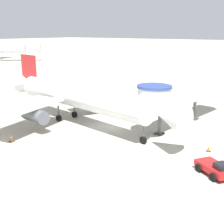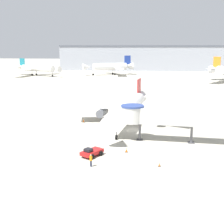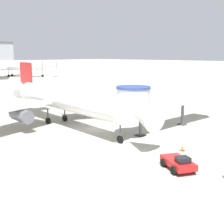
{
  "view_description": "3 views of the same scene",
  "coord_description": "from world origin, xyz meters",
  "px_view_note": "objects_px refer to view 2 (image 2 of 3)",
  "views": [
    {
      "loc": [
        -31.68,
        -24.42,
        12.47
      ],
      "look_at": [
        -0.22,
        -0.49,
        2.11
      ],
      "focal_mm": 50.0,
      "sensor_mm": 36.0,
      "label": 1
    },
    {
      "loc": [
        2.33,
        -60.97,
        16.28
      ],
      "look_at": [
        -4.31,
        -2.98,
        4.21
      ],
      "focal_mm": 50.0,
      "sensor_mm": 36.0,
      "label": 2
    },
    {
      "loc": [
        -29.21,
        -29.5,
        10.1
      ],
      "look_at": [
        1.39,
        -1.83,
        2.36
      ],
      "focal_mm": 50.0,
      "sensor_mm": 36.0,
      "label": 3
    }
  ],
  "objects_px": {
    "jet_bridge": "(168,116)",
    "background_jet_teal_tail": "(37,68)",
    "main_airplane": "(130,107)",
    "traffic_cone_port_wing": "(84,120)",
    "pushback_tug_red": "(92,152)",
    "traffic_cone_near_nose": "(126,150)",
    "background_jet_blue_tail": "(111,67)",
    "ground_crew_marshaller": "(91,160)",
    "traffic_cone_apron_front": "(159,164)"
  },
  "relations": [
    {
      "from": "jet_bridge",
      "to": "traffic_cone_near_nose",
      "type": "height_order",
      "value": "jet_bridge"
    },
    {
      "from": "pushback_tug_red",
      "to": "background_jet_teal_tail",
      "type": "xyz_separation_m",
      "value": [
        -56.9,
        133.96,
        3.7
      ]
    },
    {
      "from": "traffic_cone_apron_front",
      "to": "background_jet_blue_tail",
      "type": "bearing_deg",
      "value": 99.37
    },
    {
      "from": "traffic_cone_apron_front",
      "to": "traffic_cone_near_nose",
      "type": "xyz_separation_m",
      "value": [
        -4.99,
        5.54,
        0.07
      ]
    },
    {
      "from": "pushback_tug_red",
      "to": "traffic_cone_port_wing",
      "type": "bearing_deg",
      "value": 135.87
    },
    {
      "from": "jet_bridge",
      "to": "traffic_cone_apron_front",
      "type": "relative_size",
      "value": 31.69
    },
    {
      "from": "pushback_tug_red",
      "to": "ground_crew_marshaller",
      "type": "distance_m",
      "value": 4.25
    },
    {
      "from": "traffic_cone_apron_front",
      "to": "jet_bridge",
      "type": "bearing_deg",
      "value": 81.53
    },
    {
      "from": "pushback_tug_red",
      "to": "ground_crew_marshaller",
      "type": "height_order",
      "value": "ground_crew_marshaller"
    },
    {
      "from": "jet_bridge",
      "to": "traffic_cone_apron_front",
      "type": "bearing_deg",
      "value": -93.7
    },
    {
      "from": "main_airplane",
      "to": "traffic_cone_port_wing",
      "type": "bearing_deg",
      "value": -174.95
    },
    {
      "from": "traffic_cone_port_wing",
      "to": "ground_crew_marshaller",
      "type": "distance_m",
      "value": 26.7
    },
    {
      "from": "background_jet_blue_tail",
      "to": "jet_bridge",
      "type": "bearing_deg",
      "value": -14.8
    },
    {
      "from": "traffic_cone_port_wing",
      "to": "background_jet_teal_tail",
      "type": "height_order",
      "value": "background_jet_teal_tail"
    },
    {
      "from": "traffic_cone_apron_front",
      "to": "background_jet_teal_tail",
      "type": "xyz_separation_m",
      "value": [
        -67.05,
        136.96,
        4.08
      ]
    },
    {
      "from": "traffic_cone_near_nose",
      "to": "background_jet_blue_tail",
      "type": "xyz_separation_m",
      "value": [
        -19.37,
        142.09,
        4.69
      ]
    },
    {
      "from": "jet_bridge",
      "to": "traffic_cone_near_nose",
      "type": "bearing_deg",
      "value": -131.17
    },
    {
      "from": "pushback_tug_red",
      "to": "traffic_cone_near_nose",
      "type": "distance_m",
      "value": 5.76
    },
    {
      "from": "main_airplane",
      "to": "background_jet_teal_tail",
      "type": "height_order",
      "value": "background_jet_teal_tail"
    },
    {
      "from": "main_airplane",
      "to": "jet_bridge",
      "type": "xyz_separation_m",
      "value": [
        7.43,
        -12.12,
        0.91
      ]
    },
    {
      "from": "ground_crew_marshaller",
      "to": "background_jet_blue_tail",
      "type": "xyz_separation_m",
      "value": [
        -14.87,
        148.8,
        4.01
      ]
    },
    {
      "from": "traffic_cone_near_nose",
      "to": "traffic_cone_port_wing",
      "type": "relative_size",
      "value": 0.92
    },
    {
      "from": "traffic_cone_port_wing",
      "to": "background_jet_teal_tail",
      "type": "distance_m",
      "value": 123.4
    },
    {
      "from": "traffic_cone_port_wing",
      "to": "background_jet_blue_tail",
      "type": "distance_m",
      "value": 123.27
    },
    {
      "from": "main_airplane",
      "to": "background_jet_teal_tail",
      "type": "distance_m",
      "value": 128.38
    },
    {
      "from": "background_jet_teal_tail",
      "to": "traffic_cone_port_wing",
      "type": "bearing_deg",
      "value": -127.35
    },
    {
      "from": "traffic_cone_apron_front",
      "to": "ground_crew_marshaller",
      "type": "xyz_separation_m",
      "value": [
        -9.49,
        -1.18,
        0.75
      ]
    },
    {
      "from": "main_airplane",
      "to": "jet_bridge",
      "type": "height_order",
      "value": "main_airplane"
    },
    {
      "from": "main_airplane",
      "to": "traffic_cone_apron_front",
      "type": "relative_size",
      "value": 52.24
    },
    {
      "from": "traffic_cone_port_wing",
      "to": "background_jet_teal_tail",
      "type": "bearing_deg",
      "value": 114.51
    },
    {
      "from": "jet_bridge",
      "to": "traffic_cone_near_nose",
      "type": "distance_m",
      "value": 10.36
    },
    {
      "from": "main_airplane",
      "to": "background_jet_blue_tail",
      "type": "height_order",
      "value": "background_jet_blue_tail"
    },
    {
      "from": "traffic_cone_near_nose",
      "to": "ground_crew_marshaller",
      "type": "height_order",
      "value": "ground_crew_marshaller"
    },
    {
      "from": "traffic_cone_port_wing",
      "to": "background_jet_blue_tail",
      "type": "relative_size",
      "value": 0.03
    },
    {
      "from": "background_jet_blue_tail",
      "to": "traffic_cone_port_wing",
      "type": "bearing_deg",
      "value": -21.78
    },
    {
      "from": "jet_bridge",
      "to": "background_jet_teal_tail",
      "type": "height_order",
      "value": "background_jet_teal_tail"
    },
    {
      "from": "jet_bridge",
      "to": "background_jet_teal_tail",
      "type": "relative_size",
      "value": 0.6
    },
    {
      "from": "traffic_cone_apron_front",
      "to": "traffic_cone_near_nose",
      "type": "distance_m",
      "value": 7.45
    },
    {
      "from": "jet_bridge",
      "to": "traffic_cone_port_wing",
      "type": "xyz_separation_m",
      "value": [
        -17.69,
        12.63,
        -4.22
      ]
    },
    {
      "from": "pushback_tug_red",
      "to": "traffic_cone_port_wing",
      "type": "xyz_separation_m",
      "value": [
        -5.73,
        21.73,
        -0.28
      ]
    },
    {
      "from": "traffic_cone_port_wing",
      "to": "ground_crew_marshaller",
      "type": "relative_size",
      "value": 0.46
    },
    {
      "from": "traffic_cone_apron_front",
      "to": "ground_crew_marshaller",
      "type": "height_order",
      "value": "ground_crew_marshaller"
    },
    {
      "from": "jet_bridge",
      "to": "background_jet_blue_tail",
      "type": "height_order",
      "value": "background_jet_blue_tail"
    },
    {
      "from": "background_jet_blue_tail",
      "to": "background_jet_teal_tail",
      "type": "distance_m",
      "value": 44.0
    },
    {
      "from": "ground_crew_marshaller",
      "to": "main_airplane",
      "type": "bearing_deg",
      "value": -62.17
    },
    {
      "from": "traffic_cone_port_wing",
      "to": "ground_crew_marshaller",
      "type": "height_order",
      "value": "ground_crew_marshaller"
    },
    {
      "from": "jet_bridge",
      "to": "traffic_cone_near_nose",
      "type": "relative_size",
      "value": 25.68
    },
    {
      "from": "jet_bridge",
      "to": "ground_crew_marshaller",
      "type": "distance_m",
      "value": 17.8
    },
    {
      "from": "main_airplane",
      "to": "pushback_tug_red",
      "type": "height_order",
      "value": "main_airplane"
    },
    {
      "from": "traffic_cone_near_nose",
      "to": "background_jet_blue_tail",
      "type": "bearing_deg",
      "value": 97.76
    }
  ]
}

